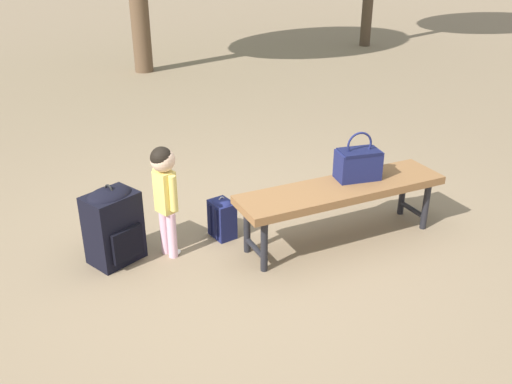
{
  "coord_description": "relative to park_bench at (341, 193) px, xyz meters",
  "views": [
    {
      "loc": [
        0.96,
        3.34,
        2.15
      ],
      "look_at": [
        -0.12,
        -0.09,
        0.45
      ],
      "focal_mm": 39.23,
      "sensor_mm": 36.0,
      "label": 1
    }
  ],
  "objects": [
    {
      "name": "backpack_large",
      "position": [
        1.63,
        -0.22,
        -0.1
      ],
      "size": [
        0.43,
        0.4,
        0.59
      ],
      "color": "black",
      "rests_on": "ground"
    },
    {
      "name": "park_bench",
      "position": [
        0.0,
        0.0,
        0.0
      ],
      "size": [
        1.64,
        0.61,
        0.45
      ],
      "color": "brown",
      "rests_on": "ground"
    },
    {
      "name": "child_standing",
      "position": [
        1.26,
        -0.17,
        0.16
      ],
      "size": [
        0.17,
        0.21,
        0.83
      ],
      "color": "#E5B2C6",
      "rests_on": "ground"
    },
    {
      "name": "ground_plane",
      "position": [
        0.75,
        0.0,
        -0.39
      ],
      "size": [
        40.0,
        40.0,
        0.0
      ],
      "primitive_type": "plane",
      "color": "#7F6B51",
      "rests_on": "ground"
    },
    {
      "name": "handbag",
      "position": [
        -0.16,
        -0.08,
        0.18
      ],
      "size": [
        0.33,
        0.19,
        0.37
      ],
      "color": "#191E4C",
      "rests_on": "park_bench"
    },
    {
      "name": "backpack_small",
      "position": [
        0.83,
        -0.31,
        -0.23
      ],
      "size": [
        0.21,
        0.23,
        0.34
      ],
      "color": "#191E4C",
      "rests_on": "ground"
    }
  ]
}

